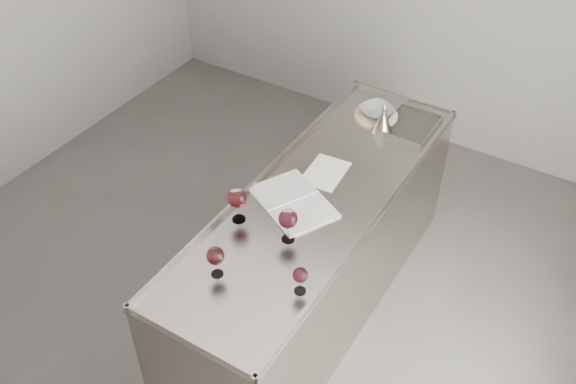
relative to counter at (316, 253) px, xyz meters
The scene contains 11 objects.
room_shell 1.10m from the counter, 148.97° to the right, with size 4.54×5.04×2.84m.
counter is the anchor object (origin of this frame).
wine_glass_left 0.79m from the counter, 124.54° to the right, with size 0.11×0.11×0.21m.
wine_glass_middle 1.00m from the counter, 99.83° to the right, with size 0.09×0.09×0.18m.
wine_glass_right 0.73m from the counter, 84.63° to the right, with size 0.10×0.10×0.20m.
wine_glass_small 0.92m from the counter, 67.53° to the right, with size 0.08×0.08×0.15m.
notebook 0.50m from the counter, 126.26° to the right, with size 0.58×0.52×0.02m.
loose_paper_top 0.52m from the counter, 108.30° to the left, with size 0.22×0.31×0.00m, color white.
trivet 1.03m from the counter, 94.52° to the left, with size 0.29×0.29×0.02m, color beige.
ceramic_bowl 1.04m from the counter, 94.52° to the left, with size 0.21×0.21×0.05m, color #88999E.
wine_funnel 0.95m from the counter, 87.77° to the left, with size 0.14×0.14×0.21m.
Camera 1 is at (1.81, -2.15, 3.35)m, focal length 40.00 mm.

